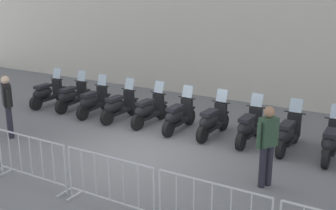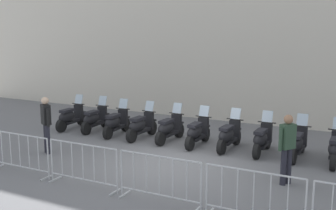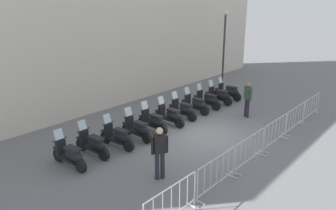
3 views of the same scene
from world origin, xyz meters
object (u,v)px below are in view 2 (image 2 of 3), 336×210
(motorcycle_3, at_px, (141,126))
(officer_mid_plaza, at_px, (46,122))
(motorcycle_6, at_px, (229,136))
(motorcycle_8, at_px, (297,144))
(motorcycle_0, at_px, (70,117))
(motorcycle_7, at_px, (262,140))
(motorcycle_1, at_px, (95,119))
(officer_near_row_end, at_px, (287,145))
(motorcycle_9, at_px, (336,149))
(motorcycle_4, at_px, (169,129))
(barrier_segment_1, at_px, (20,154))
(motorcycle_2, at_px, (116,123))
(motorcycle_5, at_px, (197,133))
(barrier_segment_2, at_px, (83,166))
(barrier_segment_4, at_px, (253,197))
(barrier_segment_3, at_px, (159,180))

(motorcycle_3, xyz_separation_m, officer_mid_plaza, (-2.12, -2.39, 0.53))
(motorcycle_6, bearing_deg, motorcycle_8, -9.03)
(motorcycle_0, distance_m, motorcycle_7, 7.25)
(motorcycle_1, relative_size, officer_near_row_end, 1.00)
(motorcycle_9, xyz_separation_m, officer_near_row_end, (-1.27, -1.94, 0.53))
(motorcycle_9, height_order, officer_near_row_end, officer_near_row_end)
(motorcycle_3, bearing_deg, officer_near_row_end, -30.80)
(motorcycle_8, bearing_deg, motorcycle_0, 170.94)
(motorcycle_4, distance_m, officer_near_row_end, 4.80)
(motorcycle_1, relative_size, barrier_segment_1, 0.88)
(motorcycle_7, bearing_deg, motorcycle_2, 171.74)
(motorcycle_6, bearing_deg, motorcycle_9, -10.22)
(barrier_segment_1, bearing_deg, officer_mid_plaza, 101.16)
(motorcycle_0, bearing_deg, motorcycle_8, -9.06)
(motorcycle_3, bearing_deg, motorcycle_5, -8.65)
(motorcycle_2, distance_m, motorcycle_9, 7.25)
(motorcycle_9, relative_size, barrier_segment_2, 0.88)
(motorcycle_2, distance_m, motorcycle_3, 1.03)
(barrier_segment_1, bearing_deg, motorcycle_4, 55.48)
(barrier_segment_4, bearing_deg, officer_near_row_end, 76.87)
(barrier_segment_1, bearing_deg, motorcycle_8, 26.33)
(motorcycle_3, xyz_separation_m, officer_near_row_end, (4.88, -2.91, 0.53))
(motorcycle_7, xyz_separation_m, officer_mid_plaza, (-6.23, -1.83, 0.53))
(motorcycle_0, xyz_separation_m, barrier_segment_2, (3.32, -5.08, 0.07))
(motorcycle_7, relative_size, barrier_segment_2, 0.88)
(motorcycle_2, bearing_deg, officer_near_row_end, -27.65)
(motorcycle_4, relative_size, motorcycle_7, 0.99)
(motorcycle_7, height_order, officer_near_row_end, officer_near_row_end)
(motorcycle_4, relative_size, barrier_segment_2, 0.87)
(motorcycle_5, bearing_deg, motorcycle_3, 171.35)
(barrier_segment_2, bearing_deg, motorcycle_8, 37.79)
(motorcycle_4, bearing_deg, motorcycle_9, -9.89)
(motorcycle_6, height_order, barrier_segment_3, motorcycle_6)
(motorcycle_1, bearing_deg, motorcycle_7, -9.92)
(motorcycle_1, xyz_separation_m, barrier_segment_3, (4.31, -5.38, 0.07))
(motorcycle_1, xyz_separation_m, motorcycle_7, (6.12, -1.07, 0.00))
(motorcycle_8, relative_size, officer_mid_plaza, 0.99)
(motorcycle_2, bearing_deg, motorcycle_8, -8.54)
(motorcycle_2, xyz_separation_m, barrier_segment_2, (1.28, -4.69, 0.07))
(motorcycle_7, bearing_deg, motorcycle_3, 172.16)
(motorcycle_8, bearing_deg, motorcycle_9, -12.58)
(motorcycle_3, height_order, motorcycle_6, same)
(motorcycle_0, height_order, motorcycle_2, same)
(motorcycle_5, relative_size, officer_near_row_end, 0.99)
(barrier_segment_1, xyz_separation_m, barrier_segment_4, (6.11, -1.07, 0.00))
(motorcycle_4, bearing_deg, motorcycle_2, 172.81)
(officer_mid_plaza, bearing_deg, motorcycle_1, 87.83)
(motorcycle_3, bearing_deg, motorcycle_4, -4.45)
(motorcycle_6, distance_m, motorcycle_8, 2.08)
(motorcycle_5, bearing_deg, officer_mid_plaza, -153.50)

